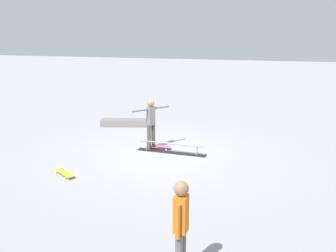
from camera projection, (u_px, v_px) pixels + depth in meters
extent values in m
plane|color=#9E9EA3|center=(161.00, 154.00, 11.92)|extent=(60.00, 60.00, 0.00)
cube|color=black|center=(171.00, 152.00, 12.01)|extent=(2.23, 0.46, 0.01)
cylinder|color=gray|center=(197.00, 151.00, 11.72)|extent=(0.04, 0.04, 0.30)
cylinder|color=gray|center=(147.00, 146.00, 12.22)|extent=(0.04, 0.04, 0.30)
cylinder|color=gray|center=(171.00, 144.00, 11.93)|extent=(2.05, 0.26, 0.05)
cube|color=gray|center=(126.00, 123.00, 15.03)|extent=(2.04, 0.87, 0.25)
cylinder|color=brown|center=(149.00, 138.00, 12.16)|extent=(0.17, 0.17, 0.82)
cylinder|color=brown|center=(153.00, 137.00, 12.25)|extent=(0.17, 0.17, 0.82)
cube|color=slate|center=(151.00, 116.00, 12.02)|extent=(0.28, 0.29, 0.58)
sphere|color=#A87A56|center=(151.00, 103.00, 11.91)|extent=(0.22, 0.22, 0.22)
cylinder|color=slate|center=(140.00, 110.00, 11.75)|extent=(0.43, 0.45, 0.08)
cylinder|color=slate|center=(161.00, 107.00, 12.17)|extent=(0.43, 0.45, 0.08)
cube|color=#E05993|center=(158.00, 147.00, 12.33)|extent=(0.81, 0.27, 0.02)
cylinder|color=white|center=(149.00, 149.00, 12.27)|extent=(0.06, 0.03, 0.05)
cylinder|color=white|center=(150.00, 147.00, 12.49)|extent=(0.06, 0.03, 0.05)
cylinder|color=white|center=(166.00, 150.00, 12.20)|extent=(0.06, 0.03, 0.05)
cylinder|color=white|center=(167.00, 147.00, 12.42)|extent=(0.06, 0.03, 0.05)
cube|color=orange|center=(181.00, 214.00, 5.84)|extent=(0.22, 0.24, 0.60)
sphere|color=#A87A56|center=(181.00, 189.00, 5.73)|extent=(0.23, 0.23, 0.23)
cylinder|color=orange|center=(178.00, 222.00, 5.72)|extent=(0.09, 0.09, 0.57)
cylinder|color=orange|center=(184.00, 213.00, 5.99)|extent=(0.09, 0.09, 0.57)
cube|color=yellow|center=(64.00, 173.00, 10.23)|extent=(0.76, 0.63, 0.02)
cylinder|color=white|center=(56.00, 173.00, 10.36)|extent=(0.06, 0.06, 0.05)
cylinder|color=white|center=(64.00, 170.00, 10.51)|extent=(0.06, 0.06, 0.05)
cylinder|color=white|center=(65.00, 179.00, 9.97)|extent=(0.06, 0.06, 0.05)
cylinder|color=white|center=(73.00, 176.00, 10.12)|extent=(0.06, 0.06, 0.05)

